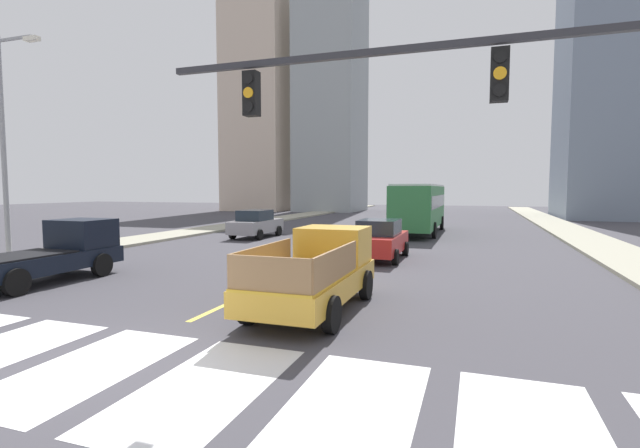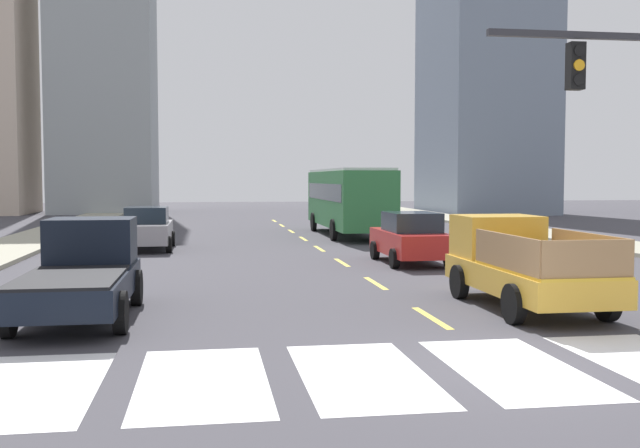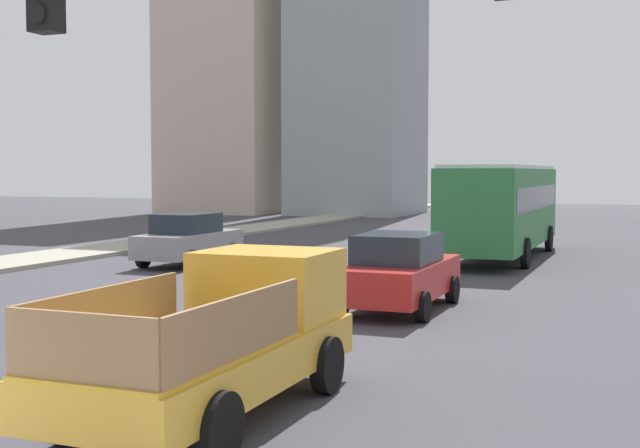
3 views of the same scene
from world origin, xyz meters
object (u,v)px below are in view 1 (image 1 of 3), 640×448
(pickup_stakebed, at_px, (319,270))
(sedan_far, at_px, (380,239))
(traffic_signal_gantry, at_px, (589,107))
(city_bus, at_px, (420,205))
(pickup_dark, at_px, (53,253))
(sedan_near_left, at_px, (256,224))
(streetlight_left, at_px, (6,140))

(pickup_stakebed, bearing_deg, sedan_far, 91.03)
(traffic_signal_gantry, bearing_deg, sedan_far, 115.90)
(pickup_stakebed, relative_size, city_bus, 0.48)
(pickup_dark, bearing_deg, traffic_signal_gantry, -13.98)
(pickup_stakebed, height_order, city_bus, city_bus)
(sedan_near_left, distance_m, streetlight_left, 13.80)
(pickup_dark, relative_size, traffic_signal_gantry, 0.47)
(sedan_near_left, bearing_deg, streetlight_left, -113.14)
(traffic_signal_gantry, bearing_deg, streetlight_left, 164.94)
(sedan_far, height_order, streetlight_left, streetlight_left)
(pickup_stakebed, height_order, traffic_signal_gantry, traffic_signal_gantry)
(pickup_dark, relative_size, city_bus, 0.48)
(pickup_dark, relative_size, sedan_near_left, 1.18)
(pickup_stakebed, distance_m, sedan_far, 8.34)
(pickup_dark, xyz_separation_m, sedan_far, (9.31, 8.06, -0.06))
(pickup_stakebed, bearing_deg, pickup_dark, 178.48)
(city_bus, distance_m, sedan_near_left, 11.17)
(traffic_signal_gantry, bearing_deg, pickup_stakebed, 150.91)
(pickup_dark, height_order, city_bus, city_bus)
(streetlight_left, bearing_deg, sedan_far, 23.99)
(pickup_dark, xyz_separation_m, streetlight_left, (-4.48, 1.92, 4.05))
(pickup_stakebed, height_order, streetlight_left, streetlight_left)
(sedan_far, bearing_deg, sedan_near_left, 148.17)
(pickup_stakebed, relative_size, pickup_dark, 1.00)
(city_bus, relative_size, sedan_far, 2.45)
(pickup_dark, xyz_separation_m, city_bus, (9.54, 20.25, 1.03))
(pickup_stakebed, distance_m, sedan_near_left, 17.20)
(streetlight_left, bearing_deg, sedan_near_left, 69.19)
(pickup_stakebed, relative_size, sedan_far, 1.18)
(pickup_dark, height_order, streetlight_left, streetlight_left)
(traffic_signal_gantry, xyz_separation_m, streetlight_left, (-19.30, 5.19, 0.69))
(pickup_stakebed, xyz_separation_m, sedan_far, (-0.12, 8.34, -0.08))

